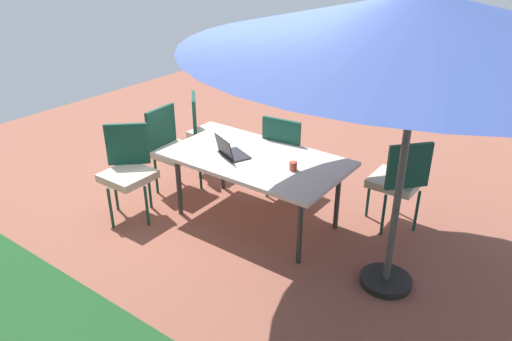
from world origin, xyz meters
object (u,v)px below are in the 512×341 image
dining_table (256,162)px  cup (293,166)px  chair_south (287,152)px  chair_southeast (207,129)px  patio_umbrella (424,21)px  laptop (231,152)px  chair_southwest (399,178)px  chair_northeast (128,168)px  chair_east (172,146)px

dining_table → cup: (-0.45, 0.03, 0.09)m
chair_south → chair_southeast: bearing=-7.3°
patio_umbrella → chair_southeast: size_ratio=3.39×
chair_south → cup: chair_south is taller
laptop → cup: bearing=-147.6°
chair_southwest → laptop: bearing=-17.0°
chair_south → laptop: chair_south is taller
chair_southeast → chair_northeast: bearing=140.4°
chair_northeast → chair_southeast: size_ratio=1.00×
chair_east → cup: bearing=-94.6°
chair_east → dining_table: bearing=-93.6°
cup → dining_table: bearing=-3.8°
patio_umbrella → laptop: bearing=-1.5°
chair_east → chair_southwest: (-2.38, -0.73, 0.00)m
chair_northeast → laptop: 1.10m
chair_southeast → chair_east: bearing=140.7°
chair_southwest → chair_southeast: 2.43m
chair_east → laptop: bearing=-101.3°
dining_table → chair_south: chair_south is taller
chair_northeast → chair_southeast: same height
chair_east → cup: (-1.63, 0.03, 0.22)m
chair_south → cup: 0.85m
chair_east → laptop: chair_east is taller
chair_east → laptop: 1.00m
chair_northeast → laptop: bearing=-12.4°
chair_northeast → chair_southwest: bearing=-11.8°
patio_umbrella → dining_table: bearing=-6.7°
chair_east → chair_southwest: same height
dining_table → patio_umbrella: (-1.51, 0.18, 1.52)m
dining_table → chair_east: (1.18, -0.00, -0.13)m
patio_umbrella → chair_northeast: 3.16m
patio_umbrella → chair_southeast: (2.73, -0.83, -1.65)m
chair_east → chair_south: 1.30m
chair_east → chair_southeast: (0.04, -0.65, 0.00)m
chair_east → chair_south: size_ratio=1.00×
patio_umbrella → chair_south: patio_umbrella is taller
chair_southwest → cup: bearing=-2.9°
chair_east → chair_south: bearing=-64.5°
patio_umbrella → chair_south: 2.40m
dining_table → laptop: bearing=31.1°
chair_south → laptop: size_ratio=2.50×
chair_northeast → chair_southwest: 2.74m
patio_umbrella → laptop: size_ratio=8.48×
chair_southwest → laptop: size_ratio=2.50×
chair_east → laptop: size_ratio=2.50×
chair_southeast → laptop: bearing=-170.7°
dining_table → patio_umbrella: patio_umbrella is taller
dining_table → chair_southeast: 1.39m
laptop → cup: (-0.67, -0.10, -0.01)m
chair_east → cup: 1.64m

